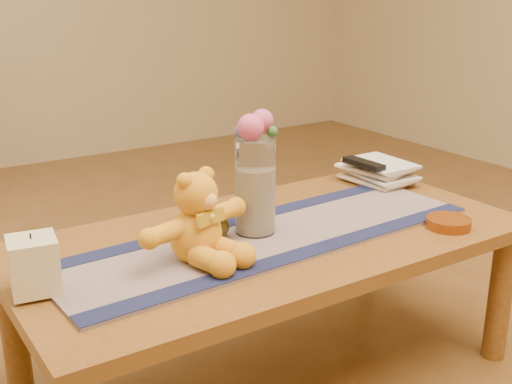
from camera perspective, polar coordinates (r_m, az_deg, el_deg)
floor at (r=1.98m, az=1.26°, el=-15.87°), size 5.50×5.50×0.00m
coffee_table_top at (r=1.78m, az=1.35°, el=-4.32°), size 1.40×0.70×0.04m
table_leg_fr at (r=2.11m, az=20.71°, el=-8.59°), size 0.07×0.07×0.41m
table_leg_bl at (r=1.90m, az=-20.52°, el=-11.58°), size 0.07×0.07×0.41m
table_leg_br at (r=2.45m, az=9.87°, el=-3.82°), size 0.07×0.07×0.41m
persian_runner at (r=1.74m, az=1.26°, el=-3.96°), size 1.21×0.40×0.01m
runner_border_near at (r=1.64m, az=4.32°, el=-5.34°), size 1.20×0.11×0.00m
runner_border_far at (r=1.85m, az=-1.44°, el=-2.45°), size 1.20×0.11×0.00m
teddy_bear at (r=1.58m, az=-5.36°, el=-2.19°), size 0.37×0.33×0.21m
pillar_candle at (r=1.50m, az=-19.00°, el=-6.08°), size 0.12×0.12×0.12m
candle_wick at (r=1.48m, az=-19.26°, el=-3.69°), size 0.00×0.00×0.01m
glass_vase at (r=1.72m, az=-0.08°, el=0.51°), size 0.11×0.11×0.26m
potpourri_fill at (r=1.74m, az=-0.08°, el=-0.72°), size 0.09×0.09×0.18m
rose_left at (r=1.66m, az=-0.47°, el=5.74°), size 0.07×0.07×0.07m
rose_right at (r=1.70m, az=0.54°, el=6.34°), size 0.06×0.06×0.06m
blue_flower_back at (r=1.72m, az=-0.44°, el=5.90°), size 0.04×0.04×0.04m
blue_flower_side at (r=1.68m, az=-1.31°, el=5.38°), size 0.04×0.04×0.04m
leaf_sprig at (r=1.69m, az=1.43°, el=5.35°), size 0.03×0.03×0.03m
bronze_ball at (r=1.72m, az=-3.41°, el=-3.04°), size 0.07×0.07×0.06m
book_bottom at (r=2.20m, az=9.18°, el=0.69°), size 0.19×0.24×0.02m
book_lower at (r=2.19m, az=9.37°, el=1.16°), size 0.17×0.23×0.02m
book_upper at (r=2.18m, az=9.06°, el=1.63°), size 0.20×0.24×0.02m
book_top at (r=2.18m, az=9.37°, el=2.12°), size 0.17×0.23×0.02m
tv_remote at (r=2.17m, az=9.46°, el=2.50°), size 0.05×0.16×0.02m
amber_dish at (r=1.89m, az=16.62°, el=-2.62°), size 0.14×0.14×0.03m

